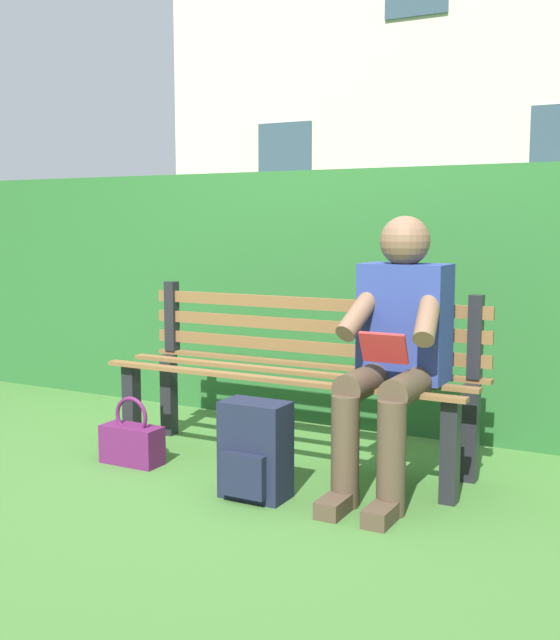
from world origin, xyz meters
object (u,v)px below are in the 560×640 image
(handbag, at_px, (132,442))
(park_bench, at_px, (297,370))
(person_seated, at_px, (395,346))
(backpack, at_px, (255,451))

(handbag, bearing_deg, park_bench, -147.51)
(person_seated, bearing_deg, park_bench, -17.58)
(park_bench, relative_size, backpack, 4.39)
(person_seated, distance_m, backpack, 0.75)
(park_bench, xyz_separation_m, backpack, (-0.09, 0.56, -0.25))
(person_seated, bearing_deg, handbag, 11.53)
(park_bench, bearing_deg, backpack, 98.77)
(person_seated, height_order, backpack, person_seated)
(person_seated, xyz_separation_m, backpack, (0.48, 0.38, -0.44))
(person_seated, height_order, handbag, person_seated)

